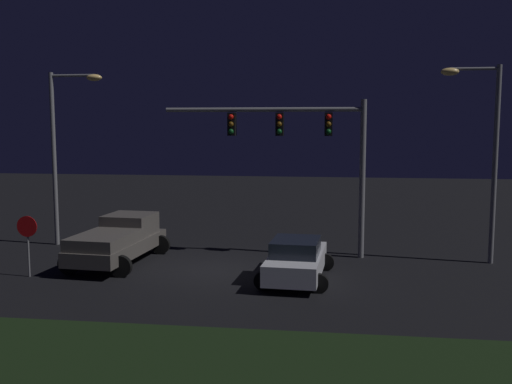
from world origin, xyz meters
The scene contains 8 objects.
ground_plane centered at (0.00, 0.00, 0.00)m, with size 80.00×80.00×0.00m, color black.
grass_median centered at (0.00, -9.49, 0.05)m, with size 20.06×5.96×0.10m, color black.
pickup_truck centered at (-3.94, 0.63, 1.00)m, with size 3.16×5.54×1.80m.
car_sedan centered at (3.23, -1.10, 0.74)m, with size 2.66×4.50×1.51m.
traffic_signal_gantry centered at (3.21, 2.76, 4.90)m, with size 8.32×0.56×6.50m.
street_lamp_left centered at (-7.58, 3.62, 4.93)m, with size 2.47×0.44×7.80m.
street_lamp_right centered at (10.29, 2.47, 4.90)m, with size 2.28×0.44×7.78m.
stop_sign centered at (-6.40, -1.93, 1.56)m, with size 0.76×0.08×2.23m.
Camera 1 is at (4.48, -21.23, 5.49)m, focal length 40.77 mm.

